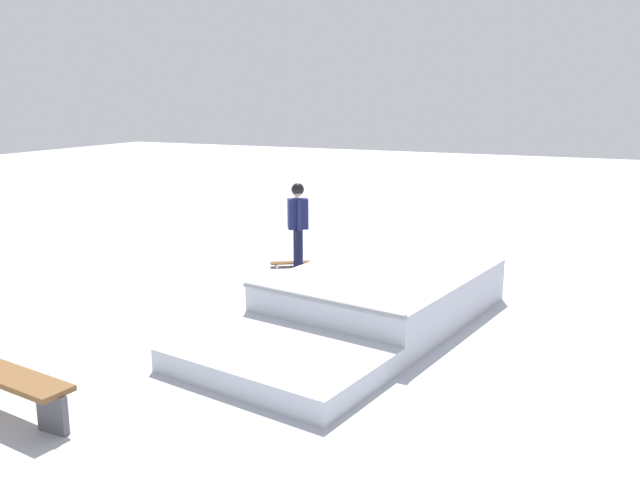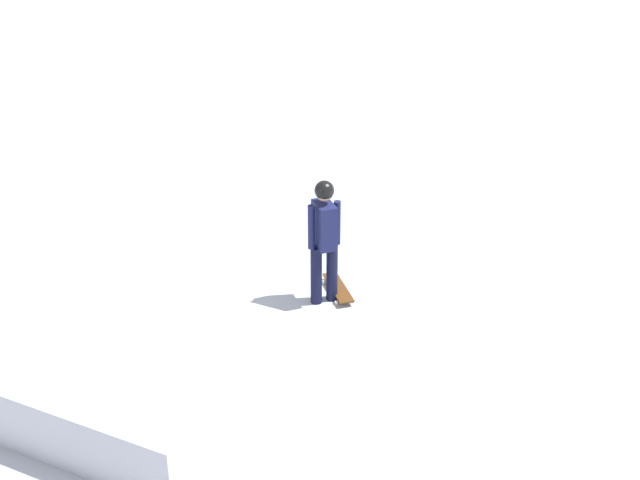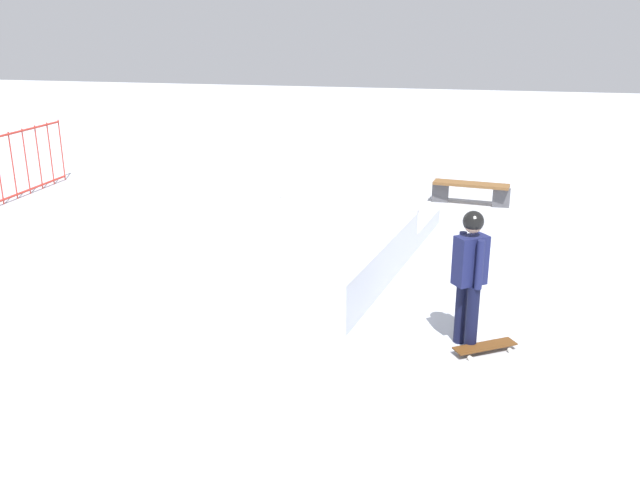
# 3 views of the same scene
# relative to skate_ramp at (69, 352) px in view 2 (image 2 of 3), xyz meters

# --- Properties ---
(ground_plane) EXTENTS (60.00, 60.00, 0.00)m
(ground_plane) POSITION_rel_skate_ramp_xyz_m (-0.36, 0.10, -0.32)
(ground_plane) COLOR #B2B7C1
(skate_ramp) EXTENTS (5.75, 3.45, 0.74)m
(skate_ramp) POSITION_rel_skate_ramp_xyz_m (0.00, 0.00, 0.00)
(skate_ramp) COLOR silver
(skate_ramp) RESTS_ON ground
(skater) EXTENTS (0.40, 0.44, 1.73)m
(skater) POSITION_rel_skate_ramp_xyz_m (-2.36, -2.38, 0.69)
(skater) COLOR black
(skater) RESTS_ON ground
(skateboard) EXTENTS (0.60, 0.78, 0.09)m
(skateboard) POSITION_rel_skate_ramp_xyz_m (-2.49, -2.62, -0.24)
(skateboard) COLOR #593314
(skateboard) RESTS_ON ground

